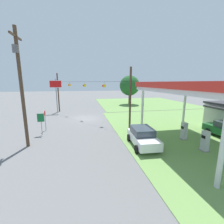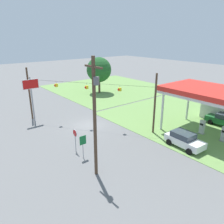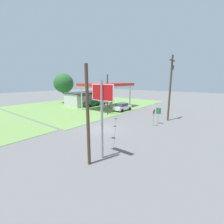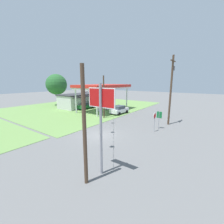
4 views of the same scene
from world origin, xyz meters
name	(u,v)px [view 2 (image 2 of 4)]	position (x,y,z in m)	size (l,w,h in m)	color
ground_plane	(88,125)	(0.00, 0.00, 0.00)	(160.00, 160.00, 0.00)	slate
grass_verge_opposite_corner	(109,88)	(-16.00, 16.00, 0.02)	(24.00, 24.00, 0.04)	#6B934C
gas_station_canopy	(219,95)	(12.38, 9.41, 5.24)	(12.04, 7.07, 5.74)	silver
fuel_pump_near	(202,127)	(11.05, 9.41, 0.84)	(0.71, 0.56, 1.77)	gray
fuel_pump_far	(224,135)	(13.71, 9.41, 0.84)	(0.71, 0.56, 1.77)	gray
car_at_pumps_front	(184,140)	(11.66, 4.75, 0.87)	(4.28, 2.29, 1.67)	white
stop_sign_roadside	(75,136)	(5.23, -4.88, 1.81)	(0.80, 0.08, 2.50)	#99999E
stop_sign_overhead	(31,90)	(-5.69, -5.16, 4.54)	(0.22, 2.16, 6.33)	gray
route_sign	(83,142)	(6.81, -4.94, 1.71)	(0.10, 0.70, 2.40)	gray
utility_pole_main	(95,113)	(9.76, -5.44, 5.61)	(2.20, 0.44, 10.05)	#4C3828
signal_span_gantry	(87,97)	(0.00, -0.01, 4.00)	(14.42, 10.24, 7.41)	#4C3828
tree_west_verge	(99,70)	(-13.50, 11.57, 4.87)	(5.08, 5.08, 7.42)	#4C3828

